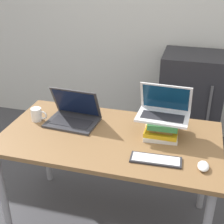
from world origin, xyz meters
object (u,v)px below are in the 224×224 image
at_px(wireless_keyboard, 156,160).
at_px(mouse, 203,166).
at_px(mug, 37,114).
at_px(laptop_left, 74,116).
at_px(laptop_on_books, 164,110).
at_px(book_stack, 162,126).
at_px(mini_fridge, 190,103).

height_order(wireless_keyboard, mouse, mouse).
relative_size(wireless_keyboard, mug, 2.54).
distance_m(wireless_keyboard, mouse, 0.27).
bearing_deg(wireless_keyboard, laptop_left, 153.66).
xyz_separation_m(laptop_on_books, mouse, (0.27, -0.32, -0.16)).
height_order(book_stack, wireless_keyboard, book_stack).
bearing_deg(laptop_left, wireless_keyboard, -26.34).
height_order(laptop_left, book_stack, laptop_left).
bearing_deg(mug, wireless_keyboard, -16.52).
bearing_deg(laptop_left, mug, -169.47).
distance_m(mug, mini_fridge, 1.61).
distance_m(book_stack, mouse, 0.42).
relative_size(mug, mini_fridge, 0.12).
bearing_deg(book_stack, laptop_left, 179.72).
xyz_separation_m(laptop_left, book_stack, (0.64, -0.00, 0.01)).
bearing_deg(laptop_on_books, book_stack, -80.75).
bearing_deg(mug, mouse, -13.11).
distance_m(laptop_on_books, mini_fridge, 1.22).
relative_size(laptop_left, wireless_keyboard, 1.21).
xyz_separation_m(laptop_on_books, mini_fridge, (0.16, 1.13, -0.44)).
relative_size(book_stack, mouse, 2.90).
xyz_separation_m(book_stack, mug, (-0.90, -0.05, -0.02)).
distance_m(mouse, mini_fridge, 1.48).
height_order(mug, mini_fridge, mini_fridge).
bearing_deg(laptop_left, mini_fridge, 54.89).
bearing_deg(wireless_keyboard, mini_fridge, 84.00).
relative_size(wireless_keyboard, mouse, 3.08).
bearing_deg(wireless_keyboard, mouse, -1.08).
bearing_deg(mug, laptop_on_books, 3.21).
relative_size(mouse, mug, 0.82).
distance_m(book_stack, laptop_on_books, 0.11).
distance_m(book_stack, mini_fridge, 1.19).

